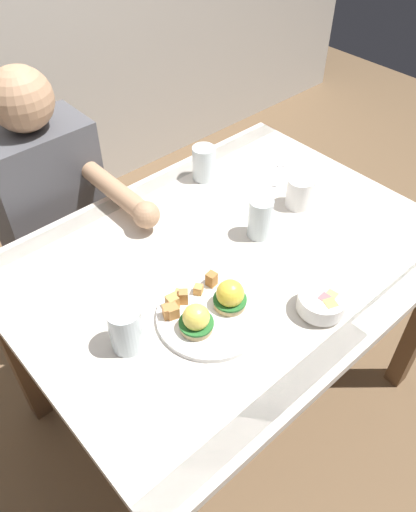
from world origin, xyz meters
name	(u,v)px	position (x,y,z in m)	size (l,w,h in m)	color
ground_plane	(223,393)	(0.00, 0.00, 0.00)	(6.00, 6.00, 0.00)	brown
dining_table	(227,280)	(0.00, 0.00, 0.63)	(1.20, 0.90, 0.74)	silver
eggs_benedict_plate	(211,311)	(-0.19, -0.14, 0.77)	(0.27, 0.27, 0.09)	white
fruit_bowl	(322,303)	(0.03, -0.31, 0.77)	(0.12, 0.12, 0.06)	white
coffee_mug	(300,191)	(0.32, 0.02, 0.79)	(0.11, 0.08, 0.09)	white
fork	(279,172)	(0.40, 0.18, 0.74)	(0.14, 0.10, 0.00)	silver
water_glass_near	(126,330)	(-0.39, -0.07, 0.79)	(0.08, 0.08, 0.12)	silver
water_glass_far	(259,219)	(0.12, 0.00, 0.80)	(0.07, 0.07, 0.12)	silver
water_glass_extra	(204,165)	(0.19, 0.32, 0.79)	(0.07, 0.07, 0.12)	silver
diner_person	(56,212)	(-0.22, 0.60, 0.65)	(0.34, 0.54, 1.14)	#33333D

